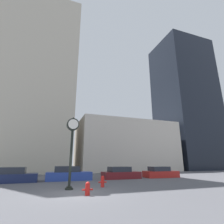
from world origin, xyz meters
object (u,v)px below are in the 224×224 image
car_maroon (121,174)px  fire_hydrant_far (88,188)px  street_clock (72,138)px  car_navy (13,176)px  fire_hydrant_near (103,181)px  car_blue (69,174)px  car_red (160,173)px

car_maroon → fire_hydrant_far: bearing=-124.4°
street_clock → car_navy: bearing=125.7°
street_clock → car_navy: 8.23m
car_navy → fire_hydrant_near: bearing=-39.9°
car_maroon → fire_hydrant_near: (-3.95, -5.90, -0.13)m
street_clock → car_blue: street_clock is taller
car_blue → car_maroon: bearing=0.4°
car_maroon → fire_hydrant_near: car_maroon is taller
street_clock → car_maroon: size_ratio=1.19×
car_maroon → car_red: car_maroon is taller
car_navy → fire_hydrant_far: car_navy is taller
car_maroon → car_blue: bearing=177.3°
car_navy → car_blue: bearing=2.3°
street_clock → car_maroon: street_clock is taller
car_blue → car_red: bearing=0.4°
car_maroon → fire_hydrant_far: 10.55m
car_navy → car_red: bearing=-0.4°
car_maroon → fire_hydrant_far: (-5.74, -8.85, -0.18)m
car_navy → car_maroon: (10.96, 0.10, -0.02)m
fire_hydrant_near → car_blue: bearing=107.6°
car_maroon → car_red: bearing=-2.7°
street_clock → car_maroon: 9.57m
fire_hydrant_near → street_clock: bearing=-170.8°
street_clock → car_red: size_ratio=1.22×
street_clock → car_red: (11.78, 6.19, -3.07)m
car_navy → car_maroon: size_ratio=0.96×
fire_hydrant_near → car_navy: bearing=140.4°
car_red → fire_hydrant_far: car_red is taller
street_clock → fire_hydrant_far: size_ratio=7.02×
car_blue → car_maroon: car_blue is taller
street_clock → car_blue: 7.15m
car_red → fire_hydrant_near: 10.88m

